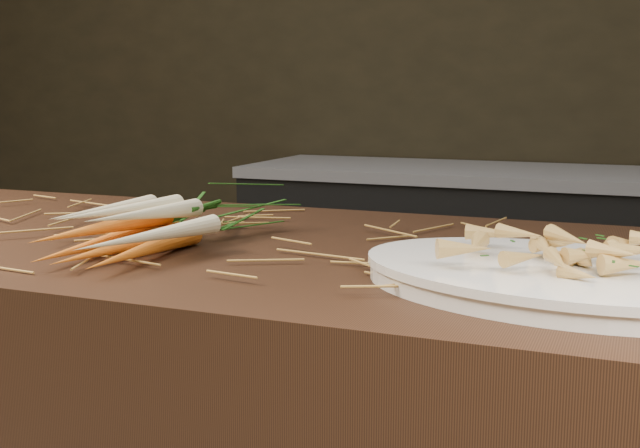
% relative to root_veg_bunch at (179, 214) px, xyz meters
% --- Properties ---
extents(back_counter, '(1.82, 0.62, 0.84)m').
position_rel_root_veg_bunch_xyz_m(back_counter, '(0.12, 1.92, -0.52)').
color(back_counter, black).
rests_on(back_counter, ground).
extents(straw_bedding, '(1.40, 0.60, 0.02)m').
position_rel_root_veg_bunch_xyz_m(straw_bedding, '(-0.18, 0.04, -0.03)').
color(straw_bedding, olive).
rests_on(straw_bedding, main_counter).
extents(root_veg_bunch, '(0.17, 0.46, 0.08)m').
position_rel_root_veg_bunch_xyz_m(root_veg_bunch, '(0.00, 0.00, 0.00)').
color(root_veg_bunch, orange).
rests_on(root_veg_bunch, main_counter).
extents(serving_platter, '(0.48, 0.37, 0.02)m').
position_rel_root_veg_bunch_xyz_m(serving_platter, '(0.53, -0.09, -0.03)').
color(serving_platter, white).
rests_on(serving_platter, main_counter).
extents(roasted_veg_heap, '(0.24, 0.19, 0.05)m').
position_rel_root_veg_bunch_xyz_m(roasted_veg_heap, '(0.53, -0.09, 0.01)').
color(roasted_veg_heap, '#B79845').
rests_on(roasted_veg_heap, serving_platter).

